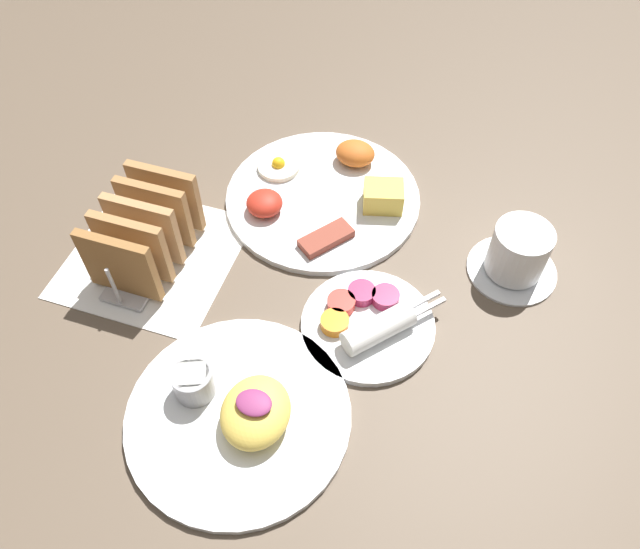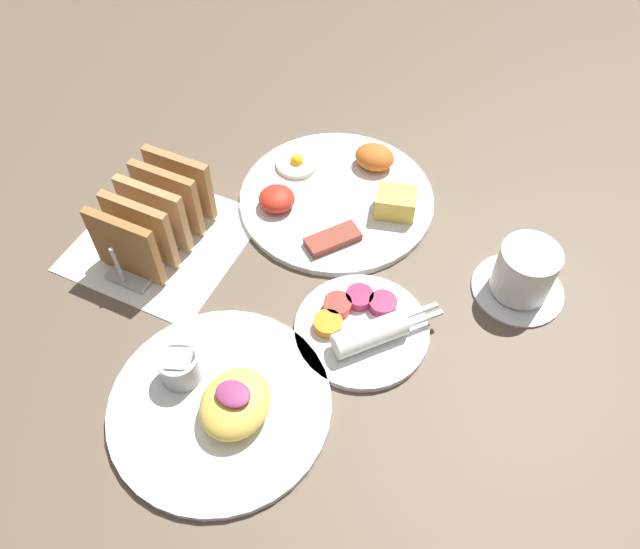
% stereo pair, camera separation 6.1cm
% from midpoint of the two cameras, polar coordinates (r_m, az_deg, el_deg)
% --- Properties ---
extents(ground_plane, '(3.00, 3.00, 0.00)m').
position_cam_midpoint_polar(ground_plane, '(0.83, -3.05, -1.41)').
color(ground_plane, brown).
extents(napkin_flat, '(0.22, 0.22, 0.00)m').
position_cam_midpoint_polar(napkin_flat, '(0.89, -12.35, 2.96)').
color(napkin_flat, white).
rests_on(napkin_flat, ground_plane).
extents(plate_breakfast, '(0.29, 0.29, 0.05)m').
position_cam_midpoint_polar(plate_breakfast, '(0.92, 3.65, 7.20)').
color(plate_breakfast, white).
rests_on(plate_breakfast, ground_plane).
extents(plate_condiments, '(0.17, 0.17, 0.04)m').
position_cam_midpoint_polar(plate_condiments, '(0.78, 6.12, -4.93)').
color(plate_condiments, white).
rests_on(plate_condiments, ground_plane).
extents(plate_foreground, '(0.26, 0.26, 0.06)m').
position_cam_midpoint_polar(plate_foreground, '(0.73, -6.72, -11.52)').
color(plate_foreground, white).
rests_on(plate_foreground, ground_plane).
extents(toast_rack, '(0.10, 0.18, 0.10)m').
position_cam_midpoint_polar(toast_rack, '(0.86, -12.92, 5.14)').
color(toast_rack, '#B7B7BC').
rests_on(toast_rack, ground_plane).
extents(coffee_cup, '(0.12, 0.12, 0.08)m').
position_cam_midpoint_polar(coffee_cup, '(0.85, 20.13, -0.03)').
color(coffee_cup, white).
rests_on(coffee_cup, ground_plane).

